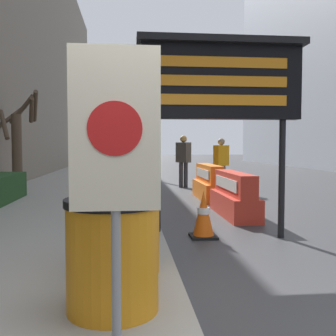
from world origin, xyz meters
TOP-DOWN VIEW (x-y plane):
  - bare_tree at (-3.61, 8.95)m, footprint 1.49×1.40m
  - barrel_drum_foreground at (-0.63, 0.46)m, footprint 0.75×0.75m
  - barrel_drum_middle at (-0.55, 1.41)m, footprint 0.75×0.75m
  - warning_sign at (-0.59, -0.20)m, footprint 0.55×0.08m
  - message_board at (0.90, 3.25)m, footprint 2.55×0.36m
  - jersey_barrier_red_striped at (1.66, 5.21)m, footprint 0.57×2.06m
  - jersey_barrier_orange_near at (1.66, 7.73)m, footprint 0.55×2.04m
  - traffic_cone_near at (0.66, 3.37)m, footprint 0.41×0.41m
  - traffic_cone_mid at (1.85, 6.58)m, footprint 0.45×0.45m
  - traffic_cone_far at (1.89, 8.40)m, footprint 0.33×0.33m
  - traffic_light_near_curb at (0.45, 13.81)m, footprint 0.28×0.44m
  - pedestrian_worker at (1.39, 10.71)m, footprint 0.52×0.54m
  - pedestrian_passerby at (2.43, 9.56)m, footprint 0.51×0.43m

SIDE VIEW (x-z plane):
  - traffic_cone_far at x=1.89m, z-range -0.01..0.59m
  - traffic_cone_near at x=0.66m, z-range -0.01..0.73m
  - traffic_cone_mid at x=1.85m, z-range -0.01..0.79m
  - jersey_barrier_red_striped at x=1.66m, z-range -0.05..0.84m
  - jersey_barrier_orange_near at x=1.66m, z-range -0.06..0.87m
  - barrel_drum_foreground at x=-0.63m, z-range 0.14..1.03m
  - barrel_drum_middle at x=-0.55m, z-range 0.14..1.03m
  - pedestrian_passerby at x=2.43m, z-range 0.15..1.82m
  - pedestrian_worker at x=1.39m, z-range 0.16..1.95m
  - warning_sign at x=-0.59m, z-range 0.46..2.36m
  - bare_tree at x=-3.61m, z-range 0.19..3.05m
  - message_board at x=0.90m, z-range 0.87..3.91m
  - traffic_light_near_curb at x=0.45m, z-range 0.82..4.40m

